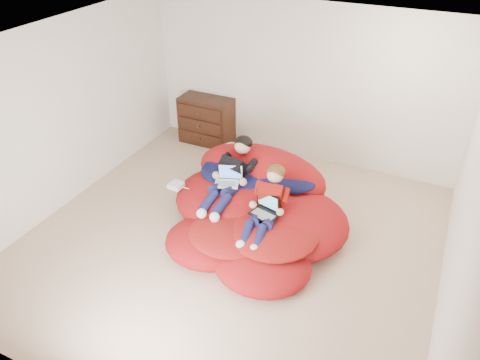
# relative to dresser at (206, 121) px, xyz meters

# --- Properties ---
(room_shell) EXTENTS (5.10, 5.10, 2.77)m
(room_shell) POSITION_rel_dresser_xyz_m (1.58, -2.26, -0.19)
(room_shell) COLOR tan
(room_shell) RESTS_ON ground
(dresser) EXTENTS (0.91, 0.52, 0.81)m
(dresser) POSITION_rel_dresser_xyz_m (0.00, 0.00, 0.00)
(dresser) COLOR #32190E
(dresser) RESTS_ON ground
(beanbag_pile) EXTENTS (2.44, 2.37, 0.90)m
(beanbag_pile) POSITION_rel_dresser_xyz_m (1.72, -1.83, -0.15)
(beanbag_pile) COLOR #AD1316
(beanbag_pile) RESTS_ON ground
(cream_pillow) EXTENTS (0.43, 0.27, 0.27)m
(cream_pillow) POSITION_rel_dresser_xyz_m (1.10, -1.14, 0.21)
(cream_pillow) COLOR beige
(cream_pillow) RESTS_ON beanbag_pile
(older_boy) EXTENTS (0.39, 1.22, 0.68)m
(older_boy) POSITION_rel_dresser_xyz_m (1.34, -1.71, 0.26)
(older_boy) COLOR black
(older_boy) RESTS_ON beanbag_pile
(younger_boy) EXTENTS (0.34, 0.99, 0.70)m
(younger_boy) POSITION_rel_dresser_xyz_m (2.00, -2.10, 0.22)
(younger_boy) COLOR #9A150D
(younger_boy) RESTS_ON beanbag_pile
(laptop_white) EXTENTS (0.36, 0.35, 0.23)m
(laptop_white) POSITION_rel_dresser_xyz_m (1.34, -1.83, 0.22)
(laptop_white) COLOR silver
(laptop_white) RESTS_ON older_boy
(laptop_black) EXTENTS (0.37, 0.33, 0.24)m
(laptop_black) POSITION_rel_dresser_xyz_m (2.00, -2.15, 0.16)
(laptop_black) COLOR black
(laptop_black) RESTS_ON younger_boy
(power_adapter) EXTENTS (0.18, 0.18, 0.07)m
(power_adapter) POSITION_rel_dresser_xyz_m (0.62, -2.00, 0.01)
(power_adapter) COLOR silver
(power_adapter) RESTS_ON beanbag_pile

